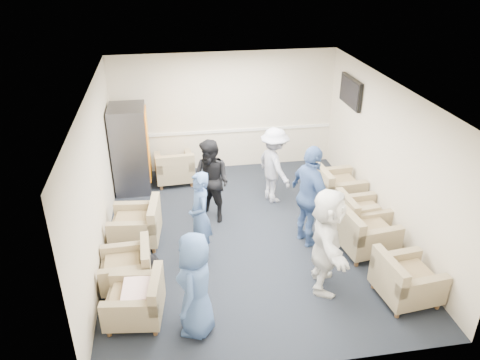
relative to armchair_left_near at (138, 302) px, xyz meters
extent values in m
plane|color=black|center=(1.89, 1.82, -0.31)|extent=(6.00, 6.00, 0.00)
plane|color=white|center=(1.89, 1.82, 2.39)|extent=(6.00, 6.00, 0.00)
cube|color=beige|center=(1.89, 4.82, 1.04)|extent=(5.00, 0.02, 2.70)
cube|color=beige|center=(1.89, -1.18, 1.04)|extent=(5.00, 0.02, 2.70)
cube|color=beige|center=(-0.61, 1.82, 1.04)|extent=(0.02, 6.00, 2.70)
cube|color=beige|center=(4.39, 1.82, 1.04)|extent=(0.02, 6.00, 2.70)
cube|color=white|center=(1.89, 4.80, 0.59)|extent=(4.98, 0.04, 0.06)
cube|color=black|center=(4.33, 3.62, 1.74)|extent=(0.07, 1.00, 0.58)
cube|color=black|center=(4.29, 3.62, 1.74)|extent=(0.01, 0.92, 0.50)
cube|color=#515159|center=(4.37, 3.62, 1.59)|extent=(0.04, 0.10, 0.25)
cube|color=#8E7C5B|center=(-0.05, 0.01, -0.07)|extent=(0.86, 0.86, 0.25)
cube|color=olive|center=(-0.05, 0.01, 0.10)|extent=(0.59, 0.56, 0.09)
cube|color=#8E7C5B|center=(0.27, -0.03, 0.24)|extent=(0.23, 0.78, 0.36)
cube|color=#8E7C5B|center=(-0.20, 0.78, -0.08)|extent=(0.78, 0.78, 0.25)
cube|color=olive|center=(-0.20, 0.78, 0.09)|extent=(0.54, 0.50, 0.09)
cube|color=#8E7C5B|center=(0.11, 0.79, 0.22)|extent=(0.15, 0.76, 0.35)
cube|color=#8E7C5B|center=(-0.10, 1.95, -0.05)|extent=(0.92, 0.92, 0.27)
cube|color=olive|center=(-0.10, 1.95, 0.13)|extent=(0.63, 0.60, 0.10)
cube|color=#8E7C5B|center=(0.25, 1.92, 0.28)|extent=(0.23, 0.84, 0.39)
cube|color=#8E7C5B|center=(3.91, -0.20, -0.06)|extent=(0.90, 0.90, 0.27)
cube|color=olive|center=(3.91, -0.20, 0.12)|extent=(0.62, 0.58, 0.10)
cube|color=#8E7C5B|center=(3.57, -0.24, 0.27)|extent=(0.22, 0.82, 0.38)
cube|color=#8E7C5B|center=(3.80, 1.05, -0.05)|extent=(0.96, 0.96, 0.28)
cube|color=olive|center=(3.80, 1.05, 0.15)|extent=(0.66, 0.62, 0.10)
cube|color=#8E7C5B|center=(3.45, 1.00, 0.30)|extent=(0.25, 0.87, 0.40)
cube|color=#8E7C5B|center=(3.98, 1.65, -0.07)|extent=(0.84, 0.84, 0.26)
cube|color=olive|center=(3.98, 1.65, 0.11)|extent=(0.58, 0.55, 0.09)
cube|color=#8E7C5B|center=(3.66, 1.63, 0.25)|extent=(0.19, 0.79, 0.37)
cube|color=#8E7C5B|center=(3.90, 2.71, -0.05)|extent=(0.91, 0.91, 0.28)
cube|color=olive|center=(3.90, 2.71, 0.14)|extent=(0.63, 0.59, 0.10)
cube|color=#8E7C5B|center=(3.55, 2.68, 0.29)|extent=(0.20, 0.86, 0.40)
cube|color=#8E7C5B|center=(0.67, 4.22, -0.06)|extent=(0.86, 0.86, 0.27)
cube|color=olive|center=(0.67, 4.22, 0.12)|extent=(0.56, 0.60, 0.10)
cube|color=#8E7C5B|center=(0.69, 3.88, 0.27)|extent=(0.82, 0.18, 0.38)
cube|color=#515159|center=(-0.21, 4.04, 0.61)|extent=(0.72, 0.87, 1.84)
cube|color=#F74705|center=(0.16, 4.04, 0.70)|extent=(0.02, 0.74, 1.47)
cube|color=black|center=(0.16, 4.04, -0.07)|extent=(0.02, 0.43, 0.12)
cube|color=black|center=(0.16, 0.89, -0.13)|extent=(0.30, 0.27, 0.36)
sphere|color=black|center=(0.16, 0.89, 0.03)|extent=(0.18, 0.18, 0.18)
cube|color=white|center=(0.00, 0.01, 0.17)|extent=(0.40, 0.52, 0.14)
imported|color=#41619D|center=(0.80, -0.33, 0.46)|extent=(0.70, 0.87, 1.54)
imported|color=#41619D|center=(1.00, 1.39, 0.46)|extent=(0.47, 0.62, 1.54)
imported|color=black|center=(1.31, 2.50, 0.50)|extent=(0.99, 0.99, 1.61)
imported|color=silver|center=(2.64, 3.05, 0.48)|extent=(0.86, 1.14, 1.57)
imported|color=#41619D|center=(2.89, 1.45, 0.61)|extent=(0.71, 1.15, 1.84)
imported|color=white|center=(2.79, 0.27, 0.53)|extent=(0.87, 1.64, 1.68)
camera|label=1|loc=(0.58, -5.19, 4.47)|focal=35.00mm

